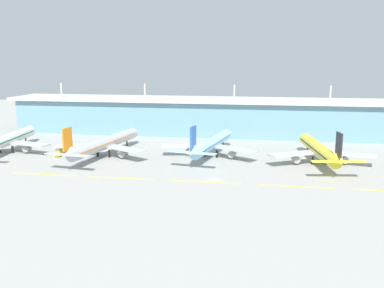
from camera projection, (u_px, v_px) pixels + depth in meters
ground_plane at (215, 180)px, 169.67m from camera, size 600.00×600.00×0.00m
terminal_building at (234, 117)px, 267.76m from camera, size 288.00×34.00×31.84m
airliner_nearest at (7, 140)px, 218.72m from camera, size 48.44×64.48×18.90m
airliner_near_middle at (105, 143)px, 209.67m from camera, size 48.33×71.15×18.90m
airliner_center at (212, 144)px, 209.33m from camera, size 48.03×62.70×18.90m
airliner_far_middle at (319, 150)px, 194.86m from camera, size 48.27×62.50×18.90m
taxiway_stripe_west at (43, 174)px, 177.70m from camera, size 28.00×0.70×0.04m
taxiway_stripe_mid_west at (122, 178)px, 172.06m from camera, size 28.00×0.70×0.04m
taxiway_stripe_centre at (206, 182)px, 166.43m from camera, size 28.00×0.70×0.04m
taxiway_stripe_mid_east at (296, 186)px, 160.80m from camera, size 28.00×0.70×0.04m
fuel_truck at (59, 151)px, 211.39m from camera, size 3.50×7.47×4.95m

